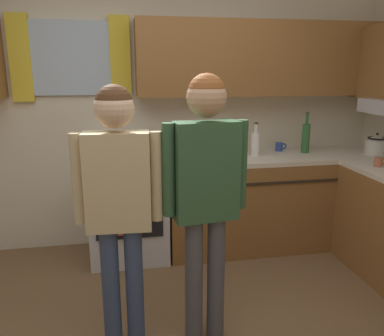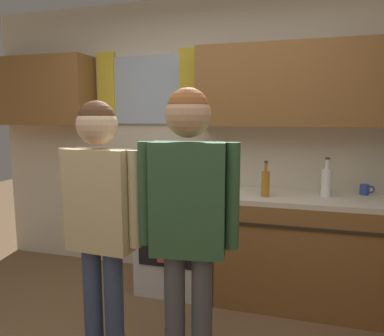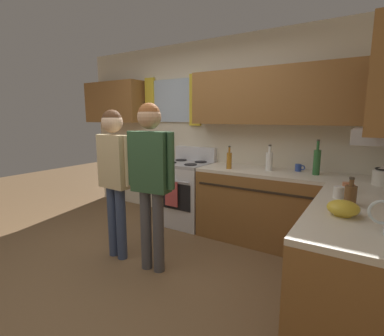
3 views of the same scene
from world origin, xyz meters
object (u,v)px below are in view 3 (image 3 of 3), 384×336
stove_oven (186,192)px  mug_cobalt_blue (299,168)px  bottle_squat_brown (350,194)px  adult_in_plaid (151,168)px  adult_left (114,167)px  bottle_wine_green (317,161)px  cup_terracotta (347,187)px  bottle_oil_amber (229,160)px  mug_ceramic_white (339,192)px  bottle_milk_white (269,161)px  mixing_bowl (343,208)px

stove_oven → mug_cobalt_blue: size_ratio=9.58×
bottle_squat_brown → adult_in_plaid: 1.71m
bottle_squat_brown → adult_left: 2.21m
bottle_wine_green → adult_in_plaid: (-1.28, -1.32, -0.00)m
stove_oven → cup_terracotta: size_ratio=10.11×
bottle_oil_amber → adult_in_plaid: 1.18m
adult_left → bottle_squat_brown: bearing=6.9°
bottle_squat_brown → cup_terracotta: bottle_squat_brown is taller
mug_ceramic_white → mug_cobalt_blue: mug_ceramic_white is taller
mug_ceramic_white → mug_cobalt_blue: (-0.53, 1.03, -0.00)m
bottle_oil_amber → bottle_squat_brown: 1.64m
bottle_milk_white → adult_in_plaid: adult_in_plaid is taller
bottle_oil_amber → adult_in_plaid: (-0.29, -1.15, 0.04)m
stove_oven → bottle_wine_green: (1.72, 0.05, 0.58)m
mixing_bowl → mug_cobalt_blue: bearing=112.1°
cup_terracotta → mug_ceramic_white: bearing=-96.9°
cup_terracotta → adult_left: (-2.14, -0.68, 0.08)m
mixing_bowl → adult_left: 2.17m
stove_oven → mug_ceramic_white: stove_oven is taller
stove_oven → mixing_bowl: (2.10, -1.30, 0.48)m
bottle_oil_amber → cup_terracotta: bottle_oil_amber is taller
stove_oven → bottle_milk_white: 1.32m
bottle_wine_green → cup_terracotta: size_ratio=3.62×
bottle_squat_brown → cup_terracotta: bearing=96.8°
bottle_squat_brown → mixing_bowl: 0.30m
stove_oven → cup_terracotta: 2.20m
mug_cobalt_blue → bottle_milk_white: bearing=-153.0°
mug_ceramic_white → mixing_bowl: size_ratio=0.63×
bottle_oil_amber → mug_cobalt_blue: bearing=20.6°
cup_terracotta → mixing_bowl: mixing_bowl is taller
stove_oven → mug_ceramic_white: bearing=-22.9°
bottle_oil_amber → mixing_bowl: bearing=-40.6°
bottle_oil_amber → bottle_milk_white: bearing=15.9°
bottle_milk_white → mug_cobalt_blue: bottle_milk_white is taller
mug_cobalt_blue → stove_oven: bearing=-173.7°
mug_cobalt_blue → adult_left: (-1.57, -1.43, 0.07)m
mug_ceramic_white → adult_left: 2.15m
cup_terracotta → mixing_bowl: bearing=-87.7°
mug_ceramic_white → mug_cobalt_blue: size_ratio=1.09×
bottle_wine_green → mug_cobalt_blue: 0.27m
bottle_squat_brown → mixing_bowl: (-0.02, -0.30, -0.03)m
bottle_milk_white → bottle_oil_amber: bearing=-164.1°
bottle_squat_brown → bottle_wine_green: bottle_wine_green is taller
mixing_bowl → cup_terracotta: bearing=92.3°
bottle_wine_green → cup_terracotta: (0.35, -0.63, -0.11)m
mug_cobalt_blue → mixing_bowl: 1.58m
stove_oven → adult_left: 1.38m
mug_ceramic_white → adult_left: size_ratio=0.08×
bottle_milk_white → cup_terracotta: bottle_milk_white is taller
cup_terracotta → adult_left: bearing=-162.3°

